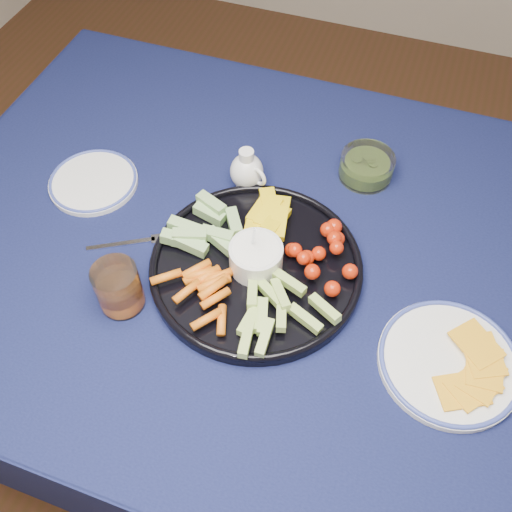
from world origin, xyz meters
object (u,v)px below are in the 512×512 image
(creamer_pitcher, at_px, (247,171))
(pickle_bowl, at_px, (366,167))
(side_plate_extra, at_px, (93,181))
(cheese_plate, at_px, (450,361))
(crudite_platter, at_px, (255,263))
(juice_tumbler, at_px, (119,289))
(dining_table, at_px, (320,285))

(creamer_pitcher, bearing_deg, pickle_bowl, 26.10)
(side_plate_extra, bearing_deg, cheese_plate, -12.45)
(creamer_pitcher, bearing_deg, cheese_plate, -30.83)
(pickle_bowl, bearing_deg, creamer_pitcher, -153.90)
(crudite_platter, xyz_separation_m, juice_tumbler, (-0.20, -0.15, 0.02))
(juice_tumbler, bearing_deg, pickle_bowl, 53.42)
(creamer_pitcher, bearing_deg, crudite_platter, -66.39)
(creamer_pitcher, relative_size, cheese_plate, 0.41)
(dining_table, bearing_deg, pickle_bowl, 84.93)
(crudite_platter, xyz_separation_m, pickle_bowl, (0.14, 0.32, 0.00))
(juice_tumbler, bearing_deg, creamer_pitcher, 72.00)
(dining_table, distance_m, juice_tumbler, 0.41)
(crudite_platter, distance_m, juice_tumbler, 0.25)
(creamer_pitcher, xyz_separation_m, pickle_bowl, (0.23, 0.11, -0.02))
(cheese_plate, relative_size, side_plate_extra, 1.28)
(side_plate_extra, bearing_deg, juice_tumbler, -51.17)
(dining_table, xyz_separation_m, juice_tumbler, (-0.32, -0.22, 0.13))
(crudite_platter, height_order, side_plate_extra, crudite_platter)
(cheese_plate, xyz_separation_m, side_plate_extra, (-0.77, 0.17, -0.00))
(crudite_platter, relative_size, side_plate_extra, 2.14)
(crudite_platter, height_order, juice_tumbler, crudite_platter)
(dining_table, xyz_separation_m, pickle_bowl, (0.02, 0.25, 0.11))
(dining_table, height_order, creamer_pitcher, creamer_pitcher)
(dining_table, xyz_separation_m, cheese_plate, (0.26, -0.14, 0.10))
(pickle_bowl, bearing_deg, cheese_plate, -58.92)
(creamer_pitcher, xyz_separation_m, cheese_plate, (0.46, -0.28, -0.03))
(creamer_pitcher, height_order, side_plate_extra, creamer_pitcher)
(cheese_plate, bearing_deg, side_plate_extra, 167.55)
(creamer_pitcher, relative_size, side_plate_extra, 0.52)
(side_plate_extra, bearing_deg, creamer_pitcher, 18.88)
(side_plate_extra, bearing_deg, pickle_bowl, 22.04)
(creamer_pitcher, height_order, pickle_bowl, creamer_pitcher)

